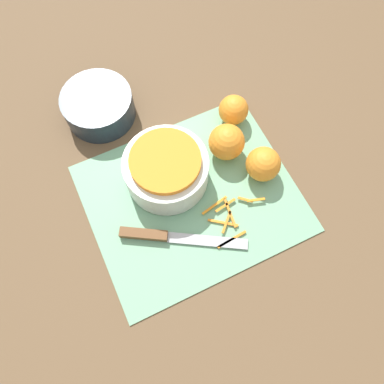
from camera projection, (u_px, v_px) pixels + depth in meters
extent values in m
plane|color=brown|center=(192.00, 198.00, 0.81)|extent=(4.00, 4.00, 0.00)
cube|color=#75AD84|center=(192.00, 198.00, 0.80)|extent=(0.44, 0.37, 0.01)
cylinder|color=silver|center=(166.00, 170.00, 0.78)|extent=(0.18, 0.18, 0.07)
cylinder|color=orange|center=(165.00, 161.00, 0.75)|extent=(0.15, 0.15, 0.02)
cylinder|color=#1E2833|center=(99.00, 106.00, 0.86)|extent=(0.16, 0.16, 0.07)
cube|color=brown|center=(144.00, 234.00, 0.76)|extent=(0.09, 0.07, 0.02)
cube|color=#B2B2B7|center=(208.00, 241.00, 0.76)|extent=(0.15, 0.10, 0.00)
sphere|color=orange|center=(227.00, 142.00, 0.81)|extent=(0.08, 0.08, 0.08)
sphere|color=orange|center=(233.00, 110.00, 0.84)|extent=(0.07, 0.07, 0.07)
sphere|color=orange|center=(263.00, 164.00, 0.79)|extent=(0.07, 0.07, 0.07)
cube|color=orange|center=(223.00, 223.00, 0.78)|extent=(0.05, 0.04, 0.00)
cube|color=orange|center=(232.00, 239.00, 0.76)|extent=(0.07, 0.01, 0.00)
cube|color=orange|center=(225.00, 205.00, 0.79)|extent=(0.05, 0.01, 0.00)
cube|color=orange|center=(245.00, 200.00, 0.79)|extent=(0.03, 0.03, 0.00)
cube|color=orange|center=(227.00, 222.00, 0.77)|extent=(0.04, 0.04, 0.00)
cube|color=orange|center=(214.00, 205.00, 0.79)|extent=(0.06, 0.02, 0.00)
cube|color=orange|center=(230.00, 213.00, 0.78)|extent=(0.01, 0.07, 0.00)
cube|color=orange|center=(256.00, 200.00, 0.79)|extent=(0.04, 0.02, 0.00)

